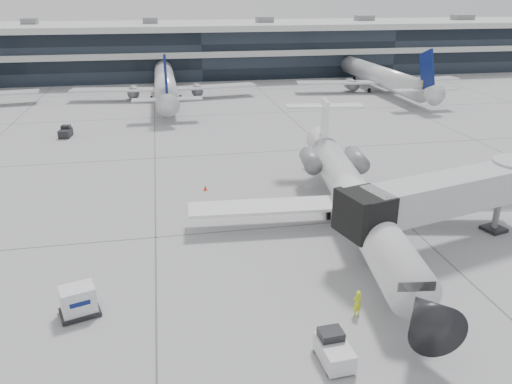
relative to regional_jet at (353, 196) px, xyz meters
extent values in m
plane|color=gray|center=(-5.49, 0.73, -2.56)|extent=(220.00, 220.00, 0.00)
cube|color=black|center=(-5.49, 82.73, 2.44)|extent=(170.00, 22.00, 10.00)
cylinder|color=white|center=(-0.13, -0.93, -0.08)|extent=(6.33, 26.07, 2.92)
cone|color=black|center=(-2.05, -15.28, -0.08)|extent=(3.29, 3.38, 2.92)
cone|color=white|center=(1.82, 13.62, 0.24)|extent=(3.20, 3.79, 2.77)
cube|color=white|center=(-6.94, 1.07, -0.84)|extent=(12.03, 3.55, 0.24)
cube|color=white|center=(6.97, -0.80, -0.84)|extent=(12.20, 5.14, 0.24)
cylinder|color=slate|center=(-1.09, 8.13, 0.35)|extent=(2.09, 3.85, 1.62)
cylinder|color=slate|center=(3.19, 7.55, 0.35)|extent=(2.09, 3.85, 1.62)
cube|color=white|center=(1.74, 12.98, 2.51)|extent=(0.67, 2.82, 4.86)
cube|color=white|center=(1.80, 13.41, 4.24)|extent=(7.93, 2.74, 0.17)
cylinder|color=black|center=(-1.49, -11.10, -2.26)|extent=(0.27, 0.63, 0.60)
cylinder|color=black|center=(-1.44, 1.42, -2.22)|extent=(0.35, 0.72, 0.69)
cylinder|color=black|center=(1.77, 0.99, -2.22)|extent=(0.35, 0.72, 0.69)
cube|color=#AAADAF|center=(5.08, -4.52, 1.57)|extent=(13.68, 6.07, 2.50)
cube|color=black|center=(-1.60, -6.31, 1.47)|extent=(3.21, 3.61, 2.69)
cylinder|color=slate|center=(-0.02, -5.89, -1.22)|extent=(0.42, 0.42, 2.69)
cube|color=black|center=(-0.02, -5.89, -2.23)|extent=(2.02, 1.74, 0.67)
cylinder|color=slate|center=(10.65, -3.04, -1.12)|extent=(0.48, 0.48, 2.88)
imported|color=#E0FF1A|center=(-4.04, -11.42, -1.77)|extent=(0.67, 0.54, 1.59)
cube|color=silver|center=(-6.66, -15.03, -1.96)|extent=(1.55, 2.47, 0.98)
cube|color=black|center=(-6.69, -14.49, -1.31)|extent=(1.25, 1.05, 0.54)
cylinder|color=black|center=(-7.31, -14.20, -2.32)|extent=(0.22, 0.49, 0.48)
cylinder|color=black|center=(-6.11, -14.13, -2.32)|extent=(0.22, 0.49, 0.48)
cylinder|color=black|center=(-7.21, -15.94, -2.32)|extent=(0.22, 0.49, 0.48)
cylinder|color=black|center=(-6.01, -15.87, -2.32)|extent=(0.22, 0.49, 0.48)
cube|color=black|center=(-19.82, -8.44, -2.39)|extent=(2.56, 2.19, 0.27)
cube|color=silver|center=(-19.82, -8.44, -1.50)|extent=(2.23, 1.92, 1.52)
cone|color=#FF380D|center=(-10.82, 9.82, -2.31)|extent=(0.33, 0.33, 0.51)
cube|color=#FF380D|center=(-10.82, 9.82, -2.55)|extent=(0.45, 0.45, 0.03)
cube|color=black|center=(-26.79, 31.93, -2.00)|extent=(1.62, 2.42, 0.92)
cube|color=black|center=(-26.72, 32.44, -1.38)|extent=(1.24, 1.07, 0.51)
cylinder|color=black|center=(-27.24, 32.82, -2.34)|extent=(0.24, 0.47, 0.45)
cylinder|color=black|center=(-26.12, 32.67, -2.34)|extent=(0.24, 0.47, 0.45)
cylinder|color=black|center=(-27.46, 31.19, -2.34)|extent=(0.24, 0.47, 0.45)
cylinder|color=black|center=(-26.34, 31.04, -2.34)|extent=(0.24, 0.47, 0.45)
camera|label=1|loc=(-14.32, -34.18, 14.83)|focal=35.00mm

